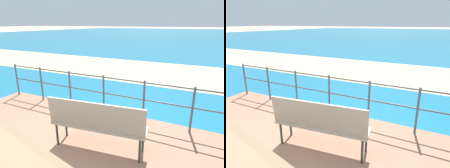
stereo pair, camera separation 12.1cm
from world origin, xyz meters
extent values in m
cube|color=#196B8E|center=(0.00, 40.00, 0.01)|extent=(90.00, 90.00, 0.01)
cube|color=tan|center=(0.00, 7.40, 0.01)|extent=(54.01, 4.54, 0.01)
cube|color=#7A6047|center=(0.11, 0.16, 0.51)|extent=(1.82, 0.67, 0.04)
cube|color=tan|center=(0.57, 1.16, 0.51)|extent=(1.68, 0.60, 0.04)
cube|color=tan|center=(0.59, 0.98, 0.77)|extent=(1.64, 0.27, 0.48)
cylinder|color=#2D3833|center=(1.29, 1.40, 0.28)|extent=(0.04, 0.04, 0.45)
cylinder|color=#2D3833|center=(1.33, 1.10, 0.28)|extent=(0.04, 0.04, 0.45)
cylinder|color=#2D3833|center=(-0.19, 1.22, 0.28)|extent=(0.04, 0.04, 0.45)
cylinder|color=#2D3833|center=(-0.15, 0.92, 0.28)|extent=(0.04, 0.04, 0.45)
cylinder|color=#4C5156|center=(-2.95, 2.41, 0.54)|extent=(0.04, 0.04, 0.96)
cylinder|color=#4C5156|center=(-1.97, 2.41, 0.54)|extent=(0.04, 0.04, 0.96)
cylinder|color=#4C5156|center=(-0.98, 2.41, 0.54)|extent=(0.04, 0.04, 0.96)
cylinder|color=#4C5156|center=(0.00, 2.41, 0.54)|extent=(0.04, 0.04, 0.96)
cylinder|color=#4C5156|center=(0.98, 2.41, 0.54)|extent=(0.04, 0.04, 0.96)
cylinder|color=#4C5156|center=(1.97, 2.41, 0.54)|extent=(0.04, 0.04, 0.96)
cylinder|color=#4C5156|center=(0.00, 2.41, 0.98)|extent=(5.90, 0.03, 0.03)
cylinder|color=#4C5156|center=(0.00, 2.41, 0.59)|extent=(5.90, 0.03, 0.03)
camera|label=1|loc=(2.03, -1.37, 2.17)|focal=30.88mm
camera|label=2|loc=(2.14, -1.32, 2.17)|focal=30.88mm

